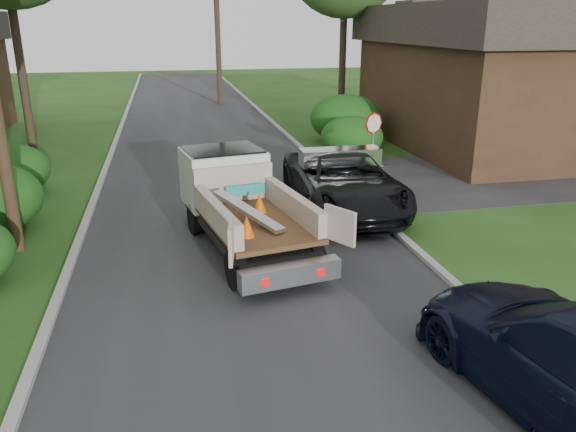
# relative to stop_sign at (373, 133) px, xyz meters

# --- Properties ---
(ground) EXTENTS (120.00, 120.00, 0.00)m
(ground) POSITION_rel_stop_sign_xyz_m (-5.20, -9.00, -1.78)
(ground) COLOR #244513
(ground) RESTS_ON ground
(road) EXTENTS (8.00, 90.00, 0.02)m
(road) POSITION_rel_stop_sign_xyz_m (-5.20, 1.00, -1.77)
(road) COLOR #28282B
(road) RESTS_ON ground
(side_street) EXTENTS (16.00, 7.00, 0.02)m
(side_street) POSITION_rel_stop_sign_xyz_m (6.80, 0.00, -1.77)
(side_street) COLOR #28282B
(side_street) RESTS_ON ground
(curb_left) EXTENTS (0.20, 90.00, 0.12)m
(curb_left) POSITION_rel_stop_sign_xyz_m (-9.30, 1.00, -1.72)
(curb_left) COLOR #9E9E99
(curb_left) RESTS_ON ground
(curb_right) EXTENTS (0.20, 90.00, 0.12)m
(curb_right) POSITION_rel_stop_sign_xyz_m (-1.10, 1.00, -1.72)
(curb_right) COLOR #9E9E99
(curb_right) RESTS_ON ground
(stop_sign) EXTENTS (0.71, 0.32, 2.48)m
(stop_sign) POSITION_rel_stop_sign_xyz_m (0.00, 0.00, 0.00)
(stop_sign) COLOR slate
(stop_sign) RESTS_ON ground
(house_right) EXTENTS (9.72, 12.96, 6.20)m
(house_right) POSITION_rel_stop_sign_xyz_m (7.80, 5.00, 1.38)
(house_right) COLOR #3A2517
(house_right) RESTS_ON ground
(hedge_left_c) EXTENTS (2.60, 2.60, 1.70)m
(hedge_left_c) POSITION_rel_stop_sign_xyz_m (-12.00, 1.00, -0.93)
(hedge_left_c) COLOR #114913
(hedge_left_c) RESTS_ON ground
(hedge_right_a) EXTENTS (2.60, 2.60, 1.70)m
(hedge_right_a) POSITION_rel_stop_sign_xyz_m (0.60, 4.00, -0.93)
(hedge_right_a) COLOR #114913
(hedge_right_a) RESTS_ON ground
(hedge_right_b) EXTENTS (3.38, 3.38, 2.21)m
(hedge_right_b) POSITION_rel_stop_sign_xyz_m (1.30, 7.00, -0.67)
(hedge_right_b) COLOR #114913
(hedge_right_b) RESTS_ON ground
(flatbed_truck) EXTENTS (3.39, 6.09, 2.19)m
(flatbed_truck) POSITION_rel_stop_sign_xyz_m (-5.30, -4.37, -0.59)
(flatbed_truck) COLOR black
(flatbed_truck) RESTS_ON ground
(black_pickup) EXTENTS (3.10, 6.28, 1.71)m
(black_pickup) POSITION_rel_stop_sign_xyz_m (-1.82, -2.49, -0.92)
(black_pickup) COLOR black
(black_pickup) RESTS_ON ground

